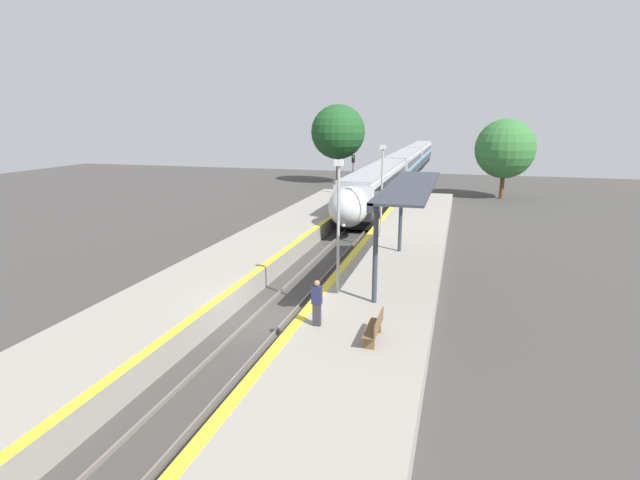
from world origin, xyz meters
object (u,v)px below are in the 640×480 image
at_px(railway_signal, 353,175).
at_px(lamppost_near, 338,219).
at_px(platform_bench, 375,327).
at_px(person_waiting, 317,302).
at_px(train, 404,165).
at_px(lamppost_mid, 382,184).

bearing_deg(railway_signal, lamppost_near, -79.18).
xyz_separation_m(platform_bench, person_waiting, (-2.21, 0.69, 0.40)).
bearing_deg(train, platform_bench, -84.47).
relative_size(person_waiting, railway_signal, 0.35).
bearing_deg(lamppost_mid, person_waiting, -89.52).
relative_size(train, railway_signal, 14.34).
xyz_separation_m(lamppost_near, lamppost_mid, (0.00, 11.50, 0.00)).
relative_size(train, person_waiting, 40.88).
bearing_deg(train, railway_signal, -97.52).
bearing_deg(train, lamppost_mid, -85.78).
relative_size(person_waiting, lamppost_near, 0.30).
relative_size(platform_bench, person_waiting, 1.03).
height_order(person_waiting, railway_signal, railway_signal).
height_order(train, platform_bench, train).
bearing_deg(lamppost_mid, platform_bench, -81.59).
relative_size(lamppost_near, lamppost_mid, 1.00).
bearing_deg(platform_bench, lamppost_mid, 98.41).
distance_m(train, platform_bench, 50.94).
distance_m(person_waiting, railway_signal, 31.01).
distance_m(platform_bench, railway_signal, 32.15).
distance_m(train, person_waiting, 50.08).
height_order(train, lamppost_mid, lamppost_mid).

